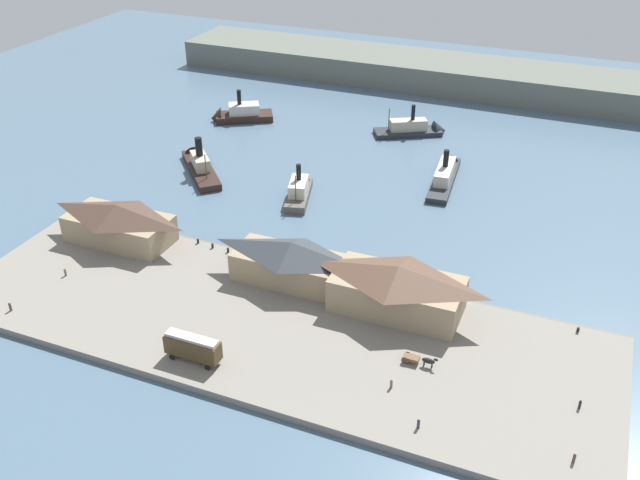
{
  "coord_description": "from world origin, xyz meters",
  "views": [
    {
      "loc": [
        42.57,
        -103.49,
        71.04
      ],
      "look_at": [
        -1.87,
        4.02,
        2.0
      ],
      "focal_mm": 39.44,
      "sensor_mm": 36.0,
      "label": 1
    }
  ],
  "objects_px": {
    "street_tram": "(193,347)",
    "mooring_post_west": "(228,250)",
    "ferry_shed_customs_shed": "(119,223)",
    "ferry_approaching_west": "(199,163)",
    "pedestrian_near_west_shed": "(418,424)",
    "ferry_approaching_east": "(299,190)",
    "mooring_post_east": "(213,246)",
    "pedestrian_standing_center": "(65,272)",
    "ferry_shed_central_terminal": "(397,288)",
    "mooring_post_center_west": "(578,330)",
    "mooring_post_center_east": "(198,241)",
    "pedestrian_walking_west": "(574,458)",
    "ferry_shed_east_terminal": "(292,262)",
    "pedestrian_walking_east": "(580,404)",
    "horse_cart": "(418,359)",
    "ferry_outer_harbor": "(237,115)",
    "ferry_moored_west": "(446,172)",
    "ferry_departing_north": "(417,129)",
    "pedestrian_at_waters_edge": "(391,384)",
    "pedestrian_near_east_shed": "(10,307)"
  },
  "relations": [
    {
      "from": "ferry_departing_north",
      "to": "ferry_approaching_west",
      "type": "distance_m",
      "value": 58.84
    },
    {
      "from": "pedestrian_walking_west",
      "to": "mooring_post_east",
      "type": "height_order",
      "value": "pedestrian_walking_west"
    },
    {
      "from": "ferry_shed_east_terminal",
      "to": "pedestrian_standing_center",
      "type": "distance_m",
      "value": 40.97
    },
    {
      "from": "pedestrian_walking_east",
      "to": "mooring_post_center_west",
      "type": "relative_size",
      "value": 1.72
    },
    {
      "from": "street_tram",
      "to": "ferry_outer_harbor",
      "type": "bearing_deg",
      "value": 114.62
    },
    {
      "from": "ferry_outer_harbor",
      "to": "ferry_approaching_west",
      "type": "bearing_deg",
      "value": -78.09
    },
    {
      "from": "mooring_post_west",
      "to": "ferry_outer_harbor",
      "type": "xyz_separation_m",
      "value": [
        -32.57,
        64.32,
        -0.03
      ]
    },
    {
      "from": "ferry_shed_central_terminal",
      "to": "pedestrian_walking_east",
      "type": "relative_size",
      "value": 14.08
    },
    {
      "from": "street_tram",
      "to": "mooring_post_west",
      "type": "relative_size",
      "value": 9.73
    },
    {
      "from": "pedestrian_standing_center",
      "to": "mooring_post_east",
      "type": "relative_size",
      "value": 1.75
    },
    {
      "from": "ferry_shed_customs_shed",
      "to": "street_tram",
      "type": "xyz_separation_m",
      "value": [
        31.65,
        -25.23,
        -1.4
      ]
    },
    {
      "from": "ferry_departing_north",
      "to": "street_tram",
      "type": "bearing_deg",
      "value": -93.28
    },
    {
      "from": "pedestrian_walking_east",
      "to": "mooring_post_center_east",
      "type": "xyz_separation_m",
      "value": [
        -72.1,
        18.38,
        -0.26
      ]
    },
    {
      "from": "ferry_outer_harbor",
      "to": "mooring_post_center_west",
      "type": "bearing_deg",
      "value": -33.84
    },
    {
      "from": "pedestrian_walking_west",
      "to": "ferry_shed_east_terminal",
      "type": "bearing_deg",
      "value": 154.49
    },
    {
      "from": "pedestrian_near_west_shed",
      "to": "ferry_moored_west",
      "type": "bearing_deg",
      "value": 101.1
    },
    {
      "from": "pedestrian_near_west_shed",
      "to": "ferry_approaching_east",
      "type": "distance_m",
      "value": 72.7
    },
    {
      "from": "ferry_shed_east_terminal",
      "to": "pedestrian_at_waters_edge",
      "type": "bearing_deg",
      "value": -38.74
    },
    {
      "from": "mooring_post_center_east",
      "to": "ferry_departing_north",
      "type": "relative_size",
      "value": 0.05
    },
    {
      "from": "pedestrian_at_waters_edge",
      "to": "ferry_approaching_east",
      "type": "relative_size",
      "value": 0.1
    },
    {
      "from": "ferry_moored_west",
      "to": "pedestrian_standing_center",
      "type": "bearing_deg",
      "value": -127.72
    },
    {
      "from": "mooring_post_center_east",
      "to": "ferry_moored_west",
      "type": "height_order",
      "value": "ferry_moored_west"
    },
    {
      "from": "pedestrian_near_east_shed",
      "to": "mooring_post_east",
      "type": "bearing_deg",
      "value": 55.43
    },
    {
      "from": "ferry_approaching_east",
      "to": "street_tram",
      "type": "bearing_deg",
      "value": -81.93
    },
    {
      "from": "pedestrian_walking_west",
      "to": "mooring_post_east",
      "type": "relative_size",
      "value": 1.77
    },
    {
      "from": "mooring_post_center_west",
      "to": "ferry_approaching_east",
      "type": "height_order",
      "value": "ferry_approaching_east"
    },
    {
      "from": "street_tram",
      "to": "mooring_post_east",
      "type": "xyz_separation_m",
      "value": [
        -13.82,
        29.56,
        -2.1
      ]
    },
    {
      "from": "ferry_shed_east_terminal",
      "to": "mooring_post_west",
      "type": "distance_m",
      "value": 16.24
    },
    {
      "from": "ferry_shed_customs_shed",
      "to": "ferry_approaching_west",
      "type": "bearing_deg",
      "value": 97.06
    },
    {
      "from": "ferry_shed_central_terminal",
      "to": "mooring_post_center_west",
      "type": "xyz_separation_m",
      "value": [
        28.65,
        5.15,
        -3.81
      ]
    },
    {
      "from": "ferry_shed_customs_shed",
      "to": "ferry_moored_west",
      "type": "height_order",
      "value": "ferry_shed_customs_shed"
    },
    {
      "from": "pedestrian_walking_east",
      "to": "ferry_approaching_west",
      "type": "xyz_separation_m",
      "value": [
        -90.98,
        50.15,
        -0.4
      ]
    },
    {
      "from": "ferry_outer_harbor",
      "to": "ferry_moored_west",
      "type": "relative_size",
      "value": 0.69
    },
    {
      "from": "mooring_post_center_west",
      "to": "mooring_post_center_east",
      "type": "bearing_deg",
      "value": 179.42
    },
    {
      "from": "ferry_shed_central_terminal",
      "to": "ferry_shed_east_terminal",
      "type": "bearing_deg",
      "value": 177.0
    },
    {
      "from": "pedestrian_near_west_shed",
      "to": "pedestrian_standing_center",
      "type": "bearing_deg",
      "value": 170.33
    },
    {
      "from": "ferry_shed_east_terminal",
      "to": "mooring_post_center_east",
      "type": "height_order",
      "value": "ferry_shed_east_terminal"
    },
    {
      "from": "street_tram",
      "to": "mooring_post_east",
      "type": "bearing_deg",
      "value": 115.07
    },
    {
      "from": "pedestrian_walking_east",
      "to": "ferry_moored_west",
      "type": "relative_size",
      "value": 0.06
    },
    {
      "from": "street_tram",
      "to": "mooring_post_center_west",
      "type": "xyz_separation_m",
      "value": [
        53.08,
        29.28,
        -2.1
      ]
    },
    {
      "from": "pedestrian_near_west_shed",
      "to": "ferry_approaching_east",
      "type": "height_order",
      "value": "ferry_approaching_east"
    },
    {
      "from": "horse_cart",
      "to": "ferry_outer_harbor",
      "type": "distance_m",
      "value": 110.49
    },
    {
      "from": "pedestrian_near_west_shed",
      "to": "pedestrian_at_waters_edge",
      "type": "bearing_deg",
      "value": 133.16
    },
    {
      "from": "ferry_shed_east_terminal",
      "to": "ferry_approaching_east",
      "type": "bearing_deg",
      "value": 111.93
    },
    {
      "from": "horse_cart",
      "to": "mooring_post_east",
      "type": "relative_size",
      "value": 6.0
    },
    {
      "from": "ferry_shed_customs_shed",
      "to": "ferry_moored_west",
      "type": "xyz_separation_m",
      "value": [
        51.08,
        54.17,
        -3.69
      ]
    },
    {
      "from": "ferry_shed_east_terminal",
      "to": "mooring_post_west",
      "type": "xyz_separation_m",
      "value": [
        -15.28,
        4.15,
        -3.58
      ]
    },
    {
      "from": "ferry_shed_east_terminal",
      "to": "ferry_approaching_west",
      "type": "relative_size",
      "value": 1.03
    },
    {
      "from": "mooring_post_center_east",
      "to": "pedestrian_standing_center",
      "type": "bearing_deg",
      "value": -130.44
    },
    {
      "from": "horse_cart",
      "to": "ferry_outer_harbor",
      "type": "xyz_separation_m",
      "value": [
        -74.48,
        81.61,
        -0.51
      ]
    }
  ]
}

